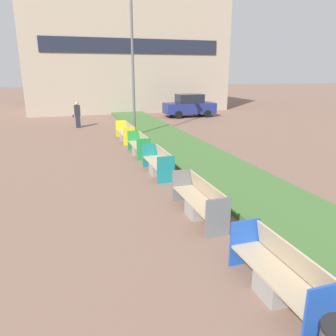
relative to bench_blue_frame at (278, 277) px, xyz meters
name	(u,v)px	position (x,y,z in m)	size (l,w,h in m)	color
planter_grass_strip	(244,185)	(2.26, 4.93, -0.28)	(2.80, 120.00, 0.18)	#426B33
building_backdrop	(125,55)	(3.06, 29.46, 4.83)	(18.22, 8.75, 10.39)	tan
bench_blue_frame	(278,277)	(0.00, 0.00, 0.00)	(0.65, 2.12, 0.94)	gray
bench_grey_frame	(199,203)	(0.00, 3.36, 0.01)	(0.65, 2.37, 0.94)	gray
bench_teal_frame	(158,165)	(0.00, 7.20, 0.00)	(0.65, 2.11, 0.94)	gray
bench_green_frame	(139,147)	(0.00, 10.30, 0.00)	(0.65, 2.04, 0.94)	gray
bench_yellow_frame	(126,134)	(0.00, 13.65, 0.01)	(0.65, 2.45, 0.94)	gray
street_lamp_post	(132,45)	(0.61, 14.17, 4.60)	(0.24, 0.44, 9.16)	#56595B
pedestrian_walking	(77,115)	(-2.27, 18.84, 0.51)	(0.53, 0.24, 1.72)	#232633
parked_car_distant	(189,106)	(6.88, 21.72, 0.54)	(4.25, 2.00, 1.86)	navy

